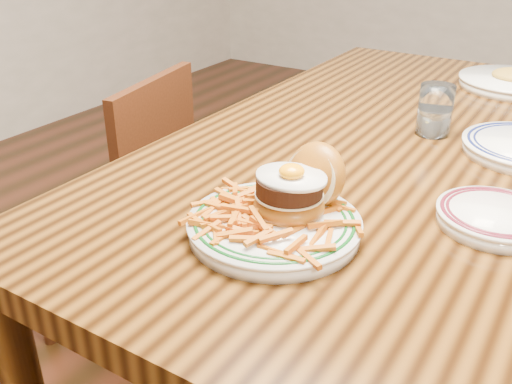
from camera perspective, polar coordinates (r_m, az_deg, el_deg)
The scene contains 5 objects.
table at distance 1.32m, azimuth 13.04°, elevation 1.72°, with size 0.85×1.60×0.75m.
chair_left at distance 1.67m, azimuth -12.58°, elevation -1.35°, with size 0.45×0.45×0.82m.
main_plate at distance 0.87m, azimuth 2.58°, elevation -1.87°, with size 0.27×0.28×0.13m.
side_plate at distance 0.97m, azimuth 22.86°, elevation -2.25°, with size 0.18×0.18×0.03m.
water_glass at distance 1.32m, azimuth 17.43°, elevation 7.55°, with size 0.07×0.07×0.11m.
Camera 1 is at (0.37, -1.14, 1.20)m, focal length 40.00 mm.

